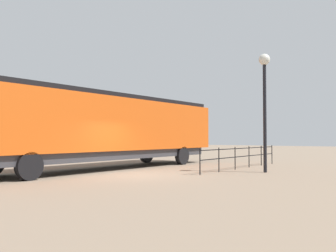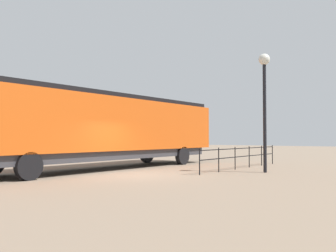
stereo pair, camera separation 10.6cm
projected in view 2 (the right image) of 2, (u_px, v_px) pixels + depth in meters
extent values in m
plane|color=#84705B|center=(135.00, 175.00, 15.92)|extent=(120.00, 120.00, 0.00)
cube|color=#D15114|center=(104.00, 125.00, 18.92)|extent=(3.17, 16.12, 2.66)
cube|color=black|center=(179.00, 133.00, 24.34)|extent=(3.05, 2.44, 1.86)
cube|color=black|center=(104.00, 97.00, 18.97)|extent=(2.86, 15.47, 0.24)
cube|color=#38383D|center=(103.00, 154.00, 18.87)|extent=(2.86, 14.83, 0.45)
cylinder|color=black|center=(147.00, 154.00, 23.83)|extent=(0.30, 1.10, 1.10)
cylinder|color=black|center=(182.00, 156.00, 22.09)|extent=(0.30, 1.10, 1.10)
cylinder|color=black|center=(29.00, 166.00, 13.90)|extent=(0.30, 1.10, 1.10)
cylinder|color=black|center=(265.00, 117.00, 17.15)|extent=(0.16, 0.16, 5.23)
sphere|color=silver|center=(264.00, 59.00, 17.24)|extent=(0.54, 0.54, 0.54)
cube|color=black|center=(242.00, 148.00, 19.31)|extent=(0.04, 8.54, 0.04)
cube|color=black|center=(242.00, 156.00, 19.29)|extent=(0.04, 8.54, 0.04)
cylinder|color=black|center=(200.00, 162.00, 15.90)|extent=(0.05, 0.05, 1.17)
cylinder|color=black|center=(219.00, 160.00, 17.25)|extent=(0.05, 0.05, 1.17)
cylinder|color=black|center=(235.00, 158.00, 18.61)|extent=(0.05, 0.05, 1.17)
cylinder|color=black|center=(249.00, 157.00, 19.97)|extent=(0.05, 0.05, 1.17)
cylinder|color=black|center=(262.00, 156.00, 21.33)|extent=(0.05, 0.05, 1.17)
cylinder|color=black|center=(272.00, 155.00, 22.68)|extent=(0.05, 0.05, 1.17)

